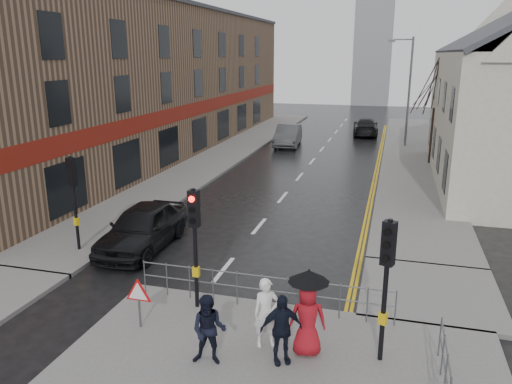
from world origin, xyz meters
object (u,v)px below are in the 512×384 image
Objects in this scene: pedestrian_d at (281,329)px; car_parked at (143,227)px; pedestrian_with_umbrella at (308,309)px; pedestrian_a at (266,313)px; pedestrian_b at (209,330)px; car_mid at (288,135)px.

car_parked is (-6.47, 5.70, -0.15)m from pedestrian_d.
pedestrian_with_umbrella is 1.27× the size of pedestrian_d.
pedestrian_a is 1.03× the size of pedestrian_b.
pedestrian_d is (0.48, -0.57, -0.03)m from pedestrian_a.
pedestrian_d is at bearing -77.11° from pedestrian_a.
pedestrian_d is 28.53m from car_mid.
car_mid is at bearing 102.94° from pedestrian_with_umbrella.
car_parked is at bearing 143.31° from pedestrian_with_umbrella.
pedestrian_a reaches higher than pedestrian_b.
car_parked is at bearing -96.41° from car_mid.
pedestrian_b reaches higher than car_mid.
pedestrian_a is 1.48m from pedestrian_b.
pedestrian_a reaches higher than car_mid.
pedestrian_with_umbrella is at bearing -38.09° from car_parked.
pedestrian_b is at bearing -86.14° from car_mid.
pedestrian_a reaches higher than car_parked.
pedestrian_with_umbrella is at bearing -31.56° from pedestrian_a.
pedestrian_d is 8.63m from car_parked.
car_mid is (0.68, 22.24, -0.00)m from car_parked.
pedestrian_b is at bearing -154.73° from pedestrian_with_umbrella.
pedestrian_with_umbrella is (1.00, -0.07, 0.28)m from pedestrian_a.
car_parked is at bearing 109.54° from pedestrian_d.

